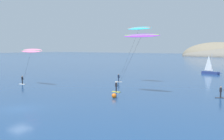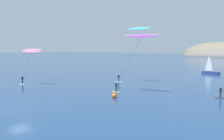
{
  "view_description": "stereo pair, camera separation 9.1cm",
  "coord_description": "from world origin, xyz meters",
  "px_view_note": "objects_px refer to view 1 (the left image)",
  "views": [
    {
      "loc": [
        27.79,
        -21.13,
        7.38
      ],
      "look_at": [
        -0.53,
        20.46,
        3.3
      ],
      "focal_mm": 45.0,
      "sensor_mm": 36.0,
      "label": 1
    },
    {
      "loc": [
        27.86,
        -21.08,
        7.38
      ],
      "look_at": [
        -0.53,
        20.46,
        3.3
      ],
      "focal_mm": 45.0,
      "sensor_mm": 36.0,
      "label": 2
    }
  ],
  "objects_px": {
    "sailboat_near": "(211,72)",
    "marker_buoy": "(114,96)",
    "kitesurfer_purple": "(140,40)",
    "kitesurfer_cyan": "(138,32)",
    "kitesurfer_pink": "(31,53)"
  },
  "relations": [
    {
      "from": "sailboat_near",
      "to": "marker_buoy",
      "type": "relative_size",
      "value": 8.51
    },
    {
      "from": "sailboat_near",
      "to": "kitesurfer_purple",
      "type": "bearing_deg",
      "value": -90.7
    },
    {
      "from": "sailboat_near",
      "to": "kitesurfer_cyan",
      "type": "relative_size",
      "value": 0.51
    },
    {
      "from": "sailboat_near",
      "to": "kitesurfer_cyan",
      "type": "bearing_deg",
      "value": -103.79
    },
    {
      "from": "kitesurfer_purple",
      "to": "kitesurfer_cyan",
      "type": "relative_size",
      "value": 0.82
    },
    {
      "from": "sailboat_near",
      "to": "kitesurfer_pink",
      "type": "xyz_separation_m",
      "value": [
        -22.58,
        -43.43,
        5.59
      ]
    },
    {
      "from": "kitesurfer_pink",
      "to": "kitesurfer_cyan",
      "type": "xyz_separation_m",
      "value": [
        15.44,
        14.35,
        4.24
      ]
    },
    {
      "from": "kitesurfer_pink",
      "to": "marker_buoy",
      "type": "distance_m",
      "value": 21.68
    },
    {
      "from": "kitesurfer_cyan",
      "to": "sailboat_near",
      "type": "bearing_deg",
      "value": 76.21
    },
    {
      "from": "kitesurfer_purple",
      "to": "marker_buoy",
      "type": "bearing_deg",
      "value": -104.49
    },
    {
      "from": "sailboat_near",
      "to": "kitesurfer_cyan",
      "type": "xyz_separation_m",
      "value": [
        -7.14,
        -29.09,
        9.83
      ]
    },
    {
      "from": "kitesurfer_pink",
      "to": "kitesurfer_cyan",
      "type": "relative_size",
      "value": 0.62
    },
    {
      "from": "kitesurfer_purple",
      "to": "kitesurfer_cyan",
      "type": "bearing_deg",
      "value": 120.28
    },
    {
      "from": "kitesurfer_purple",
      "to": "kitesurfer_cyan",
      "type": "xyz_separation_m",
      "value": [
        -6.64,
        11.38,
        1.89
      ]
    },
    {
      "from": "kitesurfer_purple",
      "to": "marker_buoy",
      "type": "distance_m",
      "value": 9.79
    }
  ]
}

